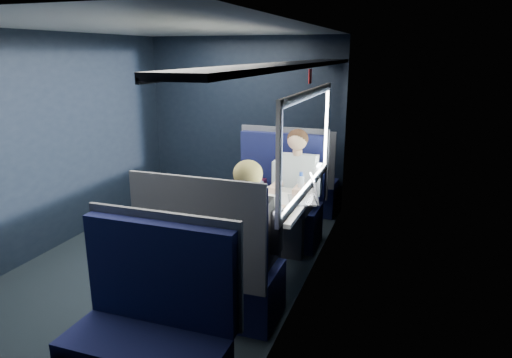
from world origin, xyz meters
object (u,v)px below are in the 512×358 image
(seat_bay_near, at_px, (276,204))
(bottle_small, at_px, (301,184))
(man, at_px, (295,185))
(laptop, at_px, (308,195))
(cup, at_px, (311,187))
(seat_row_front, at_px, (297,184))
(table, at_px, (269,210))
(seat_bay_far, at_px, (213,272))
(woman, at_px, (250,231))
(seat_row_back, at_px, (150,340))

(seat_bay_near, distance_m, bottle_small, 0.79)
(man, bearing_deg, laptop, -65.13)
(cup, bearing_deg, seat_row_front, 109.49)
(seat_row_front, height_order, man, man)
(table, height_order, seat_row_front, seat_row_front)
(table, bearing_deg, laptop, 21.83)
(seat_bay_near, height_order, laptop, seat_bay_near)
(laptop, bearing_deg, seat_bay_far, -116.97)
(seat_bay_near, bearing_deg, man, -33.40)
(seat_bay_far, relative_size, cup, 13.38)
(bottle_small, bearing_deg, table, -122.04)
(seat_bay_near, xyz_separation_m, man, (0.26, -0.17, 0.30))
(table, height_order, seat_bay_near, seat_bay_near)
(cup, bearing_deg, bottle_small, -130.36)
(seat_bay_far, relative_size, man, 0.95)
(seat_bay_near, bearing_deg, seat_bay_far, -89.52)
(man, bearing_deg, seat_row_front, 102.83)
(seat_row_front, relative_size, cup, 12.32)
(seat_bay_far, height_order, man, man)
(seat_bay_near, relative_size, laptop, 3.24)
(seat_bay_far, distance_m, man, 1.62)
(seat_row_front, height_order, woman, woman)
(seat_row_back, distance_m, cup, 2.32)
(man, bearing_deg, table, -95.52)
(table, relative_size, man, 0.76)
(seat_row_front, relative_size, seat_row_back, 1.00)
(seat_bay_near, height_order, woman, woman)
(cup, bearing_deg, table, -124.07)
(seat_row_back, xyz_separation_m, cup, (0.48, 2.24, 0.38))
(seat_row_back, height_order, man, man)
(man, height_order, bottle_small, man)
(seat_bay_far, distance_m, cup, 1.45)
(seat_row_front, bearing_deg, seat_bay_near, -90.90)
(seat_bay_near, bearing_deg, seat_row_front, 89.10)
(seat_row_back, bearing_deg, table, 84.20)
(seat_bay_near, bearing_deg, seat_row_back, -89.69)
(seat_row_back, distance_m, laptop, 2.03)
(seat_bay_far, bearing_deg, bottle_small, 71.96)
(table, distance_m, bottle_small, 0.44)
(seat_bay_far, xyz_separation_m, laptop, (0.51, 1.01, 0.39))
(man, distance_m, cup, 0.35)
(bottle_small, bearing_deg, man, 112.19)
(table, height_order, cup, cup)
(man, distance_m, laptop, 0.63)
(laptop, bearing_deg, seat_row_back, -104.88)
(seat_bay_near, relative_size, man, 0.95)
(cup, bearing_deg, seat_bay_near, 138.79)
(table, bearing_deg, woman, -84.55)
(seat_row_front, height_order, bottle_small, seat_row_front)
(table, height_order, bottle_small, bottle_small)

